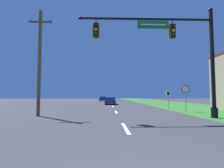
{
  "coord_description": "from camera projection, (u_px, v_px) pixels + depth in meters",
  "views": [
    {
      "loc": [
        -0.91,
        -2.4,
        1.57
      ],
      "look_at": [
        0.0,
        25.72,
        3.38
      ],
      "focal_mm": 28.0,
      "sensor_mm": 36.0,
      "label": 1
    }
  ],
  "objects": [
    {
      "name": "grass_verge_right",
      "position": [
        167.0,
        104.0,
        32.59
      ],
      "size": [
        10.0,
        110.0,
        0.04
      ],
      "color": "#2D6626",
      "rests_on": "ground"
    },
    {
      "name": "road_center_line",
      "position": [
        113.0,
        106.0,
        24.27
      ],
      "size": [
        0.16,
        34.8,
        0.01
      ],
      "color": "silver",
      "rests_on": "ground"
    },
    {
      "name": "signal_mast",
      "position": [
        179.0,
        50.0,
        11.99
      ],
      "size": [
        9.45,
        0.47,
        7.67
      ],
      "color": "black",
      "rests_on": "grass_verge_right"
    },
    {
      "name": "car_ahead",
      "position": [
        111.0,
        101.0,
        30.21
      ],
      "size": [
        2.06,
        4.54,
        1.19
      ],
      "color": "black",
      "rests_on": "ground"
    },
    {
      "name": "far_car",
      "position": [
        103.0,
        99.0,
        47.78
      ],
      "size": [
        1.82,
        4.32,
        1.19
      ],
      "color": "black",
      "rests_on": "ground"
    },
    {
      "name": "stop_sign",
      "position": [
        185.0,
        92.0,
        16.32
      ],
      "size": [
        0.76,
        0.07,
        2.5
      ],
      "color": "gray",
      "rests_on": "grass_verge_right"
    },
    {
      "name": "route_sign_post",
      "position": [
        168.0,
        96.0,
        19.93
      ],
      "size": [
        0.55,
        0.06,
        2.03
      ],
      "color": "gray",
      "rests_on": "grass_verge_right"
    },
    {
      "name": "utility_pole_near",
      "position": [
        39.0,
        60.0,
        13.42
      ],
      "size": [
        1.8,
        0.26,
        8.19
      ],
      "color": "brown",
      "rests_on": "ground"
    }
  ]
}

